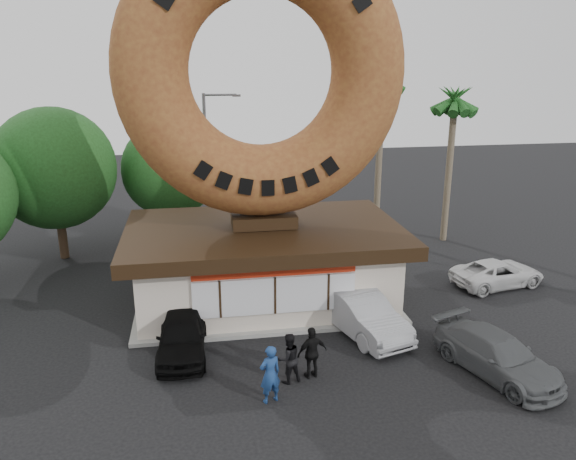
# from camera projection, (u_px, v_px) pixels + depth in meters

# --- Properties ---
(ground) EXTENTS (90.00, 90.00, 0.00)m
(ground) POSITION_uv_depth(u_px,v_px,m) (288.00, 376.00, 18.21)
(ground) COLOR black
(ground) RESTS_ON ground
(donut_shop) EXTENTS (11.20, 7.20, 3.80)m
(donut_shop) POSITION_uv_depth(u_px,v_px,m) (264.00, 261.00, 23.32)
(donut_shop) COLOR beige
(donut_shop) RESTS_ON ground
(giant_donut) EXTENTS (11.10, 2.83, 11.10)m
(giant_donut) POSITION_uv_depth(u_px,v_px,m) (262.00, 72.00, 21.09)
(giant_donut) COLOR #97602C
(giant_donut) RESTS_ON donut_shop
(tree_west) EXTENTS (6.00, 6.00, 7.65)m
(tree_west) POSITION_uv_depth(u_px,v_px,m) (54.00, 169.00, 27.57)
(tree_west) COLOR #473321
(tree_west) RESTS_ON ground
(tree_mid) EXTENTS (5.20, 5.20, 6.63)m
(tree_mid) POSITION_uv_depth(u_px,v_px,m) (170.00, 170.00, 30.51)
(tree_mid) COLOR #473321
(tree_mid) RESTS_ON ground
(palm_near) EXTENTS (2.60, 2.60, 9.75)m
(palm_near) POSITION_uv_depth(u_px,v_px,m) (382.00, 86.00, 30.09)
(palm_near) COLOR #726651
(palm_near) RESTS_ON ground
(palm_far) EXTENTS (2.60, 2.60, 8.75)m
(palm_far) POSITION_uv_depth(u_px,v_px,m) (455.00, 105.00, 29.51)
(palm_far) COLOR #726651
(palm_far) RESTS_ON ground
(street_lamp) EXTENTS (2.11, 0.20, 8.00)m
(street_lamp) POSITION_uv_depth(u_px,v_px,m) (209.00, 157.00, 31.66)
(street_lamp) COLOR #59595E
(street_lamp) RESTS_ON ground
(person_left) EXTENTS (0.79, 0.64, 1.85)m
(person_left) POSITION_uv_depth(u_px,v_px,m) (270.00, 374.00, 16.60)
(person_left) COLOR navy
(person_left) RESTS_ON ground
(person_center) EXTENTS (0.96, 0.84, 1.67)m
(person_center) POSITION_uv_depth(u_px,v_px,m) (288.00, 358.00, 17.66)
(person_center) COLOR black
(person_center) RESTS_ON ground
(person_right) EXTENTS (1.11, 0.68, 1.76)m
(person_right) POSITION_uv_depth(u_px,v_px,m) (312.00, 353.00, 17.90)
(person_right) COLOR black
(person_right) RESTS_ON ground
(car_black) EXTENTS (1.81, 4.15, 1.39)m
(car_black) POSITION_uv_depth(u_px,v_px,m) (182.00, 335.00, 19.41)
(car_black) COLOR black
(car_black) RESTS_ON ground
(car_silver) EXTENTS (2.99, 5.01, 1.56)m
(car_silver) POSITION_uv_depth(u_px,v_px,m) (361.00, 313.00, 20.91)
(car_silver) COLOR #9B9B9F
(car_silver) RESTS_ON ground
(car_grey) EXTENTS (3.26, 4.95, 1.33)m
(car_grey) POSITION_uv_depth(u_px,v_px,m) (497.00, 355.00, 18.18)
(car_grey) COLOR #56595B
(car_grey) RESTS_ON ground
(car_white) EXTENTS (4.53, 2.70, 1.18)m
(car_white) POSITION_uv_depth(u_px,v_px,m) (498.00, 273.00, 25.24)
(car_white) COLOR silver
(car_white) RESTS_ON ground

